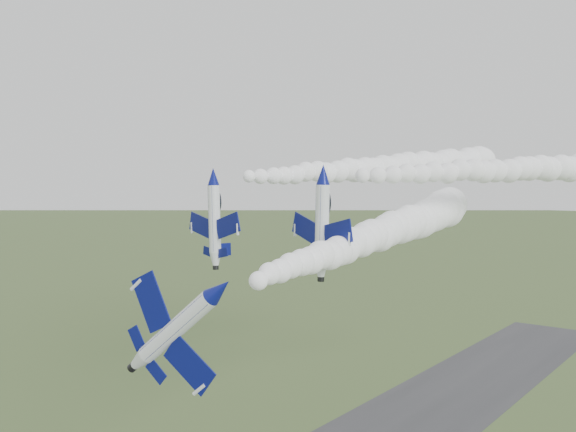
# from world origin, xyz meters

# --- Properties ---
(jet_lead) EXTENTS (7.86, 14.28, 9.19)m
(jet_lead) POSITION_xyz_m (15.09, -3.51, 35.17)
(jet_lead) COLOR white
(smoke_trail_jet_lead) EXTENTS (14.82, 61.94, 5.88)m
(smoke_trail_jet_lead) POSITION_xyz_m (11.70, 30.62, 37.61)
(smoke_trail_jet_lead) COLOR white
(jet_pair_left) EXTENTS (11.71, 13.78, 3.42)m
(jet_pair_left) POSITION_xyz_m (-8.63, 20.32, 44.95)
(jet_pair_left) COLOR white
(smoke_trail_jet_pair_left) EXTENTS (18.75, 66.52, 5.95)m
(smoke_trail_jet_pair_left) POSITION_xyz_m (-1.67, 56.14, 46.62)
(smoke_trail_jet_pair_left) COLOR white
(jet_pair_right) EXTENTS (11.73, 13.55, 3.45)m
(jet_pair_right) POSITION_xyz_m (9.60, 19.90, 45.12)
(jet_pair_right) COLOR white
(smoke_trail_jet_pair_right) EXTENTS (27.10, 65.80, 4.88)m
(smoke_trail_jet_pair_right) POSITION_xyz_m (23.52, 55.04, 46.12)
(smoke_trail_jet_pair_right) COLOR white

